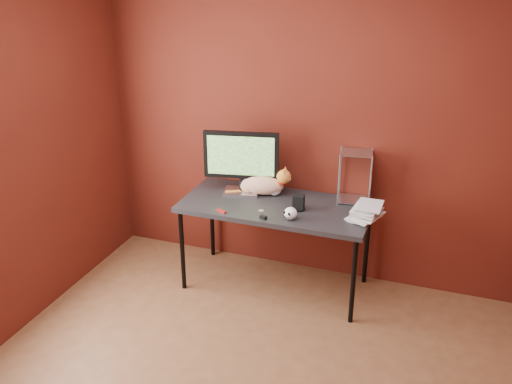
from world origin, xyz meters
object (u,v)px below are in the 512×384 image
(desk, at_px, (276,210))
(speaker, at_px, (299,203))
(book_stack, at_px, (361,137))
(monitor, at_px, (241,160))
(cat, at_px, (263,184))
(skull_mug, at_px, (291,213))

(desk, xyz_separation_m, speaker, (0.20, -0.05, 0.11))
(book_stack, bearing_deg, monitor, 173.52)
(book_stack, bearing_deg, cat, 169.23)
(monitor, height_order, skull_mug, monitor)
(speaker, height_order, book_stack, book_stack)
(speaker, bearing_deg, cat, 146.52)
(skull_mug, distance_m, speaker, 0.19)
(desk, bearing_deg, monitor, 161.42)
(monitor, bearing_deg, cat, 1.96)
(skull_mug, height_order, speaker, speaker)
(cat, distance_m, skull_mug, 0.53)
(speaker, xyz_separation_m, book_stack, (0.43, 0.05, 0.56))
(desk, distance_m, cat, 0.27)
(monitor, relative_size, speaker, 5.08)
(cat, relative_size, book_stack, 0.42)
(cat, bearing_deg, monitor, -170.20)
(cat, bearing_deg, speaker, -32.87)
(skull_mug, bearing_deg, speaker, 111.77)
(cat, relative_size, speaker, 4.43)
(monitor, distance_m, speaker, 0.61)
(skull_mug, relative_size, speaker, 0.91)
(speaker, bearing_deg, book_stack, 1.82)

